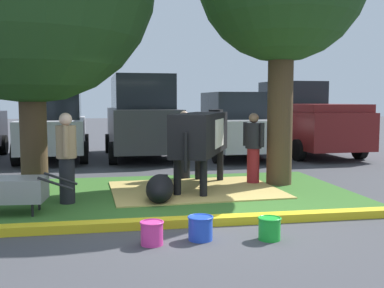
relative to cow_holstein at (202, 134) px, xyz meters
The scene contains 17 objects.
ground_plane 2.81m from the cow_holstein, 104.01° to the right, with size 80.00×80.00×0.00m, color #424247.
grass_island 1.44m from the cow_holstein, 146.20° to the right, with size 7.06×4.14×0.02m, color #386B28.
curb_yellow 3.04m from the cow_holstein, 105.87° to the right, with size 8.26×0.24×0.12m, color yellow.
hay_bedding 1.14m from the cow_holstein, 123.76° to the right, with size 3.20×2.40×0.04m, color tan.
cow_holstein is the anchor object (origin of this frame).
calf_lying 1.71m from the cow_holstein, 131.25° to the right, with size 0.67×1.33×0.48m.
person_handler 2.77m from the cow_holstein, 158.09° to the right, with size 0.34×0.53×1.57m.
person_visitor_near 1.10m from the cow_holstein, 100.09° to the left, with size 0.53×0.34×1.54m.
person_visitor_far 1.20m from the cow_holstein, ahead, with size 0.35×0.45×1.51m.
wheelbarrow 3.76m from the cow_holstein, 153.62° to the right, with size 1.61×0.67×0.63m.
bucket_pink 3.87m from the cow_holstein, 110.94° to the right, with size 0.30×0.30×0.29m.
bucket_blue 3.61m from the cow_holstein, 101.79° to the right, with size 0.33×0.33×0.31m.
bucket_green 3.69m from the cow_holstein, 87.51° to the right, with size 0.30×0.30×0.29m.
hatchback_white 6.47m from the cow_holstein, 122.55° to the left, with size 2.14×4.46×2.02m.
suv_dark_grey 5.35m from the cow_holstein, 99.10° to the left, with size 2.25×4.66×2.52m.
sedan_silver 5.35m from the cow_holstein, 67.79° to the left, with size 2.14×4.46×2.02m.
pickup_truck_maroon 7.12m from the cow_holstein, 50.13° to the left, with size 2.37×5.47×2.42m.
Camera 1 is at (-1.22, -6.50, 1.77)m, focal length 42.91 mm.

